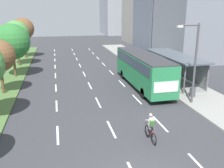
{
  "coord_description": "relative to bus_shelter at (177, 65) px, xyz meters",
  "views": [
    {
      "loc": [
        -3.28,
        -8.47,
        7.56
      ],
      "look_at": [
        1.5,
        12.21,
        1.2
      ],
      "focal_mm": 39.28,
      "sensor_mm": 36.0,
      "label": 1
    }
  ],
  "objects": [
    {
      "name": "median_strip",
      "position": [
        -17.83,
        4.48,
        -1.81
      ],
      "size": [
        2.6,
        52.0,
        0.12
      ],
      "primitive_type": "cube",
      "color": "#4C7038",
      "rests_on": "ground"
    },
    {
      "name": "sidewalk_right",
      "position": [
        -0.28,
        4.48,
        -1.79
      ],
      "size": [
        4.5,
        52.0,
        0.15
      ],
      "primitive_type": "cube",
      "color": "gray",
      "rests_on": "ground"
    },
    {
      "name": "lane_divider_left",
      "position": [
        -13.03,
        3.12,
        -1.86
      ],
      "size": [
        0.14,
        48.28,
        0.01
      ],
      "color": "white",
      "rests_on": "ground"
    },
    {
      "name": "lane_divider_center",
      "position": [
        -9.53,
        3.12,
        -1.86
      ],
      "size": [
        0.14,
        48.28,
        0.01
      ],
      "color": "white",
      "rests_on": "ground"
    },
    {
      "name": "lane_divider_right",
      "position": [
        -6.03,
        3.12,
        -1.86
      ],
      "size": [
        0.14,
        48.28,
        0.01
      ],
      "color": "white",
      "rests_on": "ground"
    },
    {
      "name": "bus_shelter",
      "position": [
        0.0,
        0.0,
        0.0
      ],
      "size": [
        2.9,
        9.81,
        2.86
      ],
      "color": "gray",
      "rests_on": "sidewalk_right"
    },
    {
      "name": "bus",
      "position": [
        -4.28,
        -0.95,
        0.2
      ],
      "size": [
        2.54,
        11.29,
        3.37
      ],
      "color": "#28844C",
      "rests_on": "ground"
    },
    {
      "name": "cyclist",
      "position": [
        -7.53,
        -11.53,
        -1.08
      ],
      "size": [
        0.46,
        1.82,
        1.71
      ],
      "color": "black",
      "rests_on": "ground"
    },
    {
      "name": "median_tree_fourth",
      "position": [
        -17.61,
        5.95,
        2.31
      ],
      "size": [
        4.09,
        4.09,
        6.11
      ],
      "color": "brown",
      "rests_on": "median_strip"
    },
    {
      "name": "median_tree_fifth",
      "position": [
        -17.96,
        12.26,
        2.67
      ],
      "size": [
        3.53,
        3.53,
        6.2
      ],
      "color": "brown",
      "rests_on": "median_strip"
    },
    {
      "name": "median_tree_farthest",
      "position": [
        -17.7,
        18.56,
        2.91
      ],
      "size": [
        3.48,
        3.48,
        6.42
      ],
      "color": "brown",
      "rests_on": "median_strip"
    },
    {
      "name": "streetlight",
      "position": [
        -2.11,
        -6.67,
        2.02
      ],
      "size": [
        1.91,
        0.24,
        6.5
      ],
      "color": "#4C4C51",
      "rests_on": "sidewalk_right"
    },
    {
      "name": "trash_bin",
      "position": [
        -1.08,
        -5.34,
        -1.29
      ],
      "size": [
        0.52,
        0.52,
        0.85
      ],
      "primitive_type": "cylinder",
      "color": "#4C4C51",
      "rests_on": "sidewalk_right"
    },
    {
      "name": "building_near_right",
      "position": [
        7.68,
        11.82,
        4.59
      ],
      "size": [
        7.13,
        11.3,
        12.91
      ],
      "primitive_type": "cube",
      "color": "gray",
      "rests_on": "ground"
    },
    {
      "name": "building_mid_right",
      "position": [
        8.31,
        24.47,
        4.98
      ],
      "size": [
        7.66,
        10.99,
        13.7
      ],
      "primitive_type": "cube",
      "color": "slate",
      "rests_on": "ground"
    }
  ]
}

